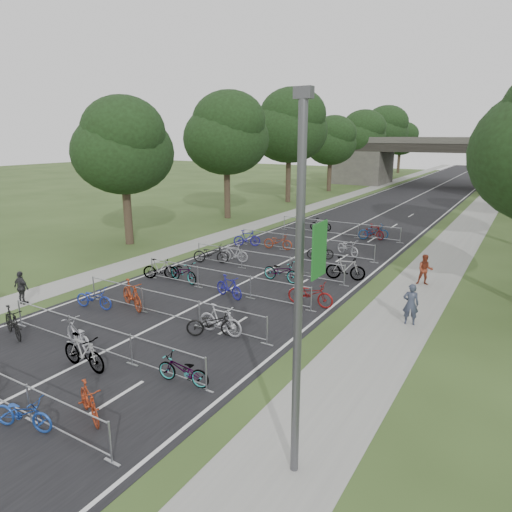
{
  "coord_description": "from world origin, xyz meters",
  "views": [
    {
      "loc": [
        12.1,
        -5.94,
        7.35
      ],
      "look_at": [
        -0.07,
        14.16,
        1.1
      ],
      "focal_mm": 32.0,
      "sensor_mm": 36.0,
      "label": 1
    }
  ],
  "objects_px": {
    "pedestrian_b": "(425,270)",
    "pedestrian_c": "(22,288)",
    "pedestrian_a": "(411,304)",
    "lamppost": "(300,292)",
    "overpass_bridge": "(439,162)",
    "bike_2": "(23,413)"
  },
  "relations": [
    {
      "from": "pedestrian_a",
      "to": "pedestrian_c",
      "type": "xyz_separation_m",
      "value": [
        -15.36,
        -6.68,
        -0.09
      ]
    },
    {
      "from": "pedestrian_a",
      "to": "pedestrian_b",
      "type": "height_order",
      "value": "pedestrian_a"
    },
    {
      "from": "pedestrian_b",
      "to": "pedestrian_c",
      "type": "height_order",
      "value": "pedestrian_b"
    },
    {
      "from": "bike_2",
      "to": "lamppost",
      "type": "bearing_deg",
      "value": -86.49
    },
    {
      "from": "bike_2",
      "to": "pedestrian_b",
      "type": "distance_m",
      "value": 18.64
    },
    {
      "from": "lamppost",
      "to": "pedestrian_b",
      "type": "bearing_deg",
      "value": 91.23
    },
    {
      "from": "overpass_bridge",
      "to": "pedestrian_a",
      "type": "bearing_deg",
      "value": -80.87
    },
    {
      "from": "overpass_bridge",
      "to": "bike_2",
      "type": "height_order",
      "value": "overpass_bridge"
    },
    {
      "from": "pedestrian_a",
      "to": "pedestrian_c",
      "type": "relative_size",
      "value": 1.11
    },
    {
      "from": "overpass_bridge",
      "to": "pedestrian_b",
      "type": "xyz_separation_m",
      "value": [
        8.0,
        -47.75,
        -2.75
      ]
    },
    {
      "from": "pedestrian_a",
      "to": "pedestrian_b",
      "type": "relative_size",
      "value": 1.09
    },
    {
      "from": "overpass_bridge",
      "to": "pedestrian_c",
      "type": "relative_size",
      "value": 20.34
    },
    {
      "from": "lamppost",
      "to": "pedestrian_c",
      "type": "distance_m",
      "value": 15.84
    },
    {
      "from": "overpass_bridge",
      "to": "pedestrian_a",
      "type": "relative_size",
      "value": 18.29
    },
    {
      "from": "pedestrian_b",
      "to": "pedestrian_c",
      "type": "bearing_deg",
      "value": -157.31
    },
    {
      "from": "pedestrian_b",
      "to": "overpass_bridge",
      "type": "bearing_deg",
      "value": 82.8
    },
    {
      "from": "pedestrian_b",
      "to": "pedestrian_c",
      "type": "xyz_separation_m",
      "value": [
        -14.8,
        -12.16,
        -0.02
      ]
    },
    {
      "from": "pedestrian_b",
      "to": "lamppost",
      "type": "bearing_deg",
      "value": -105.47
    },
    {
      "from": "pedestrian_a",
      "to": "pedestrian_c",
      "type": "distance_m",
      "value": 16.75
    },
    {
      "from": "overpass_bridge",
      "to": "lamppost",
      "type": "relative_size",
      "value": 3.78
    },
    {
      "from": "bike_2",
      "to": "pedestrian_b",
      "type": "relative_size",
      "value": 1.12
    },
    {
      "from": "lamppost",
      "to": "pedestrian_c",
      "type": "bearing_deg",
      "value": 168.44
    }
  ]
}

